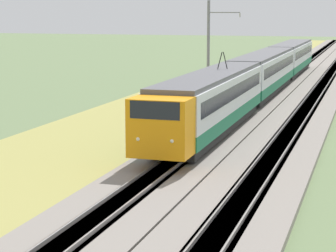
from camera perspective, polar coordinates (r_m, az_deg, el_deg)
ballast_main at (r=56.96m, az=7.95°, el=2.36°), size 240.00×4.40×0.30m
ballast_adjacent at (r=56.42m, az=12.47°, el=2.15°), size 240.00×4.40×0.30m
track_main at (r=56.96m, az=7.95°, el=2.37°), size 240.00×1.57×0.45m
track_adjacent at (r=56.41m, az=12.47°, el=2.16°), size 240.00×1.57×0.45m
grass_verge at (r=58.20m, az=2.19°, el=2.53°), size 240.00×11.31×0.12m
passenger_train at (r=59.16m, az=8.40°, el=4.78°), size 61.69×2.93×5.03m
catenary_mast_mid at (r=50.36m, az=3.59°, el=6.25°), size 0.22×2.56×8.40m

